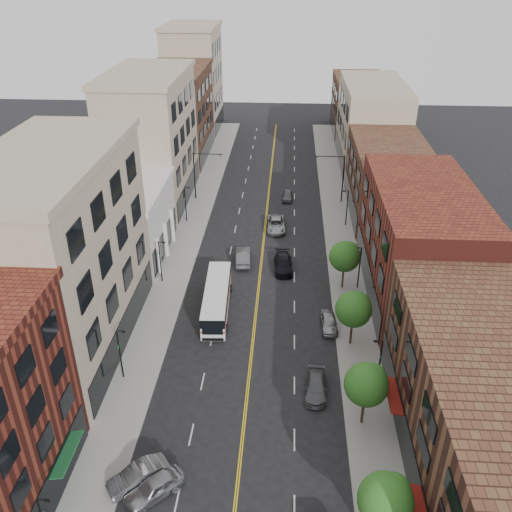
% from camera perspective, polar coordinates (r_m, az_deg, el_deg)
% --- Properties ---
extents(ground, '(220.00, 220.00, 0.00)m').
position_cam_1_polar(ground, '(42.77, -1.66, -20.49)').
color(ground, black).
rests_on(ground, ground).
extents(sidewalk_left, '(4.00, 110.00, 0.15)m').
position_cam_1_polar(sidewalk_left, '(71.66, -7.20, 1.93)').
color(sidewalk_left, gray).
rests_on(sidewalk_left, ground).
extents(sidewalk_right, '(4.00, 110.00, 0.15)m').
position_cam_1_polar(sidewalk_right, '(70.85, 8.92, 1.47)').
color(sidewalk_right, gray).
rests_on(sidewalk_right, ground).
extents(bldg_l_tanoffice, '(10.00, 22.00, 18.00)m').
position_cam_1_polar(bldg_l_tanoffice, '(50.95, -19.88, -0.31)').
color(bldg_l_tanoffice, gray).
rests_on(bldg_l_tanoffice, ground).
extents(bldg_l_white, '(10.00, 14.00, 8.00)m').
position_cam_1_polar(bldg_l_white, '(68.12, -13.80, 3.46)').
color(bldg_l_white, silver).
rests_on(bldg_l_white, ground).
extents(bldg_l_far_a, '(10.00, 20.00, 18.00)m').
position_cam_1_polar(bldg_l_far_a, '(81.61, -10.94, 11.84)').
color(bldg_l_far_a, gray).
rests_on(bldg_l_far_a, ground).
extents(bldg_l_far_b, '(10.00, 20.00, 15.00)m').
position_cam_1_polar(bldg_l_far_b, '(100.77, -8.20, 14.46)').
color(bldg_l_far_b, '#542F21').
rests_on(bldg_l_far_b, ground).
extents(bldg_l_far_c, '(10.00, 16.00, 20.00)m').
position_cam_1_polar(bldg_l_far_c, '(117.47, -6.58, 17.89)').
color(bldg_l_far_c, gray).
rests_on(bldg_l_far_c, ground).
extents(bldg_r_near, '(10.00, 26.00, 10.00)m').
position_cam_1_polar(bldg_r_near, '(41.47, 23.30, -15.55)').
color(bldg_r_near, '#542F21').
rests_on(bldg_r_near, ground).
extents(bldg_r_mid, '(10.00, 22.00, 12.00)m').
position_cam_1_polar(bldg_r_mid, '(59.70, 16.84, 1.37)').
color(bldg_r_mid, '#5C1F18').
rests_on(bldg_r_mid, ground).
extents(bldg_r_far_a, '(10.00, 20.00, 10.00)m').
position_cam_1_polar(bldg_r_far_a, '(78.89, 13.76, 7.84)').
color(bldg_r_far_a, '#542F21').
rests_on(bldg_r_far_a, ground).
extents(bldg_r_far_b, '(10.00, 22.00, 14.00)m').
position_cam_1_polar(bldg_r_far_b, '(98.01, 12.04, 13.41)').
color(bldg_r_far_b, gray).
rests_on(bldg_r_far_b, ground).
extents(bldg_r_far_c, '(10.00, 18.00, 11.00)m').
position_cam_1_polar(bldg_r_far_c, '(117.59, 10.74, 15.35)').
color(bldg_r_far_c, '#542F21').
rests_on(bldg_r_far_c, ground).
extents(tree_r_0, '(3.40, 3.40, 5.59)m').
position_cam_1_polar(tree_r_0, '(36.33, 13.62, -23.58)').
color(tree_r_0, black).
rests_on(tree_r_0, sidewalk_right).
extents(tree_r_1, '(3.40, 3.40, 5.59)m').
position_cam_1_polar(tree_r_1, '(43.04, 11.64, -12.98)').
color(tree_r_1, black).
rests_on(tree_r_1, sidewalk_right).
extents(tree_r_2, '(3.40, 3.40, 5.59)m').
position_cam_1_polar(tree_r_2, '(50.84, 10.33, -5.42)').
color(tree_r_2, black).
rests_on(tree_r_2, sidewalk_right).
extents(tree_r_3, '(3.40, 3.40, 5.59)m').
position_cam_1_polar(tree_r_3, '(59.31, 9.41, 0.06)').
color(tree_r_3, black).
rests_on(tree_r_3, sidewalk_right).
extents(lamp_l_1, '(0.81, 0.55, 5.05)m').
position_cam_1_polar(lamp_l_1, '(48.29, -14.11, -9.72)').
color(lamp_l_1, black).
rests_on(lamp_l_1, sidewalk_left).
extents(lamp_l_2, '(0.81, 0.55, 5.05)m').
position_cam_1_polar(lamp_l_2, '(61.04, -10.01, -0.35)').
color(lamp_l_2, black).
rests_on(lamp_l_2, sidewalk_left).
extents(lamp_l_3, '(0.81, 0.55, 5.05)m').
position_cam_1_polar(lamp_l_3, '(75.04, -7.40, 5.66)').
color(lamp_l_3, black).
rests_on(lamp_l_3, sidewalk_left).
extents(lamp_r_1, '(0.81, 0.55, 5.05)m').
position_cam_1_polar(lamp_r_1, '(46.97, 12.85, -10.82)').
color(lamp_r_1, black).
rests_on(lamp_r_1, sidewalk_right).
extents(lamp_r_2, '(0.81, 0.55, 5.05)m').
position_cam_1_polar(lamp_r_2, '(60.00, 10.81, -0.99)').
color(lamp_r_2, black).
rests_on(lamp_r_2, sidewalk_right).
extents(lamp_r_3, '(0.81, 0.55, 5.05)m').
position_cam_1_polar(lamp_r_3, '(74.20, 9.54, 5.21)').
color(lamp_r_3, black).
rests_on(lamp_r_3, sidewalk_right).
extents(signal_mast_left, '(4.49, 0.18, 7.20)m').
position_cam_1_polar(signal_mast_left, '(81.62, -6.01, 8.98)').
color(signal_mast_left, black).
rests_on(signal_mast_left, sidewalk_left).
extents(signal_mast_right, '(4.49, 0.18, 7.20)m').
position_cam_1_polar(signal_mast_right, '(80.89, 8.67, 8.62)').
color(signal_mast_right, black).
rests_on(signal_mast_right, sidewalk_right).
extents(city_bus, '(3.02, 10.96, 2.79)m').
position_cam_1_polar(city_bus, '(56.16, -4.16, -4.38)').
color(city_bus, white).
rests_on(city_bus, ground).
extents(car_angle_a, '(4.35, 4.27, 1.48)m').
position_cam_1_polar(car_angle_a, '(40.80, -10.68, -22.86)').
color(car_angle_a, gray).
rests_on(car_angle_a, ground).
extents(car_angle_b, '(4.38, 3.93, 1.44)m').
position_cam_1_polar(car_angle_b, '(41.66, -12.29, -21.65)').
color(car_angle_b, gray).
rests_on(car_angle_b, ground).
extents(car_parked_mid, '(1.99, 4.48, 1.28)m').
position_cam_1_polar(car_parked_mid, '(47.31, 6.33, -13.54)').
color(car_parked_mid, '#4E4F53').
rests_on(car_parked_mid, ground).
extents(car_parked_far, '(1.75, 3.97, 1.33)m').
position_cam_1_polar(car_parked_far, '(54.57, 7.68, -6.95)').
color(car_parked_far, '#929399').
rests_on(car_parked_far, ground).
extents(car_lane_behind, '(2.07, 4.96, 1.59)m').
position_cam_1_polar(car_lane_behind, '(65.20, -1.38, -0.03)').
color(car_lane_behind, '#4D4C51').
rests_on(car_lane_behind, ground).
extents(car_lane_a, '(2.40, 5.20, 1.47)m').
position_cam_1_polar(car_lane_a, '(63.80, 2.88, -0.83)').
color(car_lane_a, black).
rests_on(car_lane_a, ground).
extents(car_lane_b, '(2.79, 5.47, 1.48)m').
position_cam_1_polar(car_lane_b, '(73.20, 2.12, 3.35)').
color(car_lane_b, '#9C9FA3').
rests_on(car_lane_b, ground).
extents(car_lane_c, '(1.62, 3.82, 1.29)m').
position_cam_1_polar(car_lane_c, '(82.63, 3.34, 6.37)').
color(car_lane_c, '#545359').
rests_on(car_lane_c, ground).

